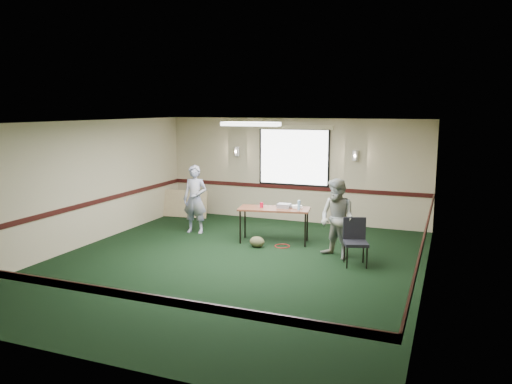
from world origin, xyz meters
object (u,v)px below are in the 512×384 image
(conference_chair, at_px, (355,238))
(person_left, at_px, (195,199))
(projector, at_px, (284,206))
(person_right, at_px, (337,219))
(folding_table, at_px, (274,211))

(conference_chair, height_order, person_left, person_left)
(projector, xyz_separation_m, person_right, (1.35, -0.75, -0.03))
(person_right, bearing_deg, projector, -179.94)
(folding_table, xyz_separation_m, projector, (0.20, 0.10, 0.10))
(folding_table, xyz_separation_m, person_left, (-2.05, 0.14, 0.09))
(projector, bearing_deg, folding_table, -153.43)
(person_left, bearing_deg, projector, -5.79)
(person_left, bearing_deg, conference_chair, -19.48)
(folding_table, distance_m, projector, 0.24)
(folding_table, height_order, person_left, person_left)
(conference_chair, distance_m, person_right, 0.56)
(person_right, bearing_deg, person_left, -163.40)
(projector, height_order, person_left, person_left)
(projector, height_order, person_right, person_right)
(folding_table, height_order, conference_chair, conference_chair)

